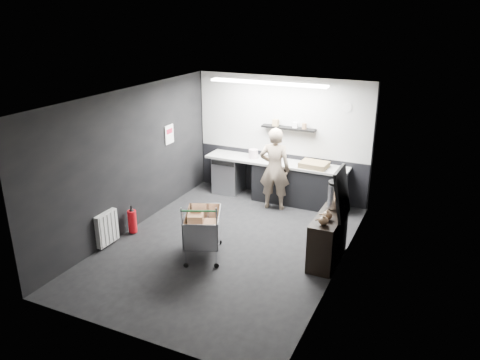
% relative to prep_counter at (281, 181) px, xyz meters
% --- Properties ---
extents(floor, '(5.50, 5.50, 0.00)m').
position_rel_prep_counter_xyz_m(floor, '(-0.14, -2.42, -0.46)').
color(floor, black).
rests_on(floor, ground).
extents(ceiling, '(5.50, 5.50, 0.00)m').
position_rel_prep_counter_xyz_m(ceiling, '(-0.14, -2.42, 2.24)').
color(ceiling, silver).
rests_on(ceiling, wall_back).
extents(wall_back, '(5.50, 0.00, 5.50)m').
position_rel_prep_counter_xyz_m(wall_back, '(-0.14, 0.33, 0.89)').
color(wall_back, black).
rests_on(wall_back, floor).
extents(wall_front, '(5.50, 0.00, 5.50)m').
position_rel_prep_counter_xyz_m(wall_front, '(-0.14, -5.17, 0.89)').
color(wall_front, black).
rests_on(wall_front, floor).
extents(wall_left, '(0.00, 5.50, 5.50)m').
position_rel_prep_counter_xyz_m(wall_left, '(-2.14, -2.42, 0.89)').
color(wall_left, black).
rests_on(wall_left, floor).
extents(wall_right, '(0.00, 5.50, 5.50)m').
position_rel_prep_counter_xyz_m(wall_right, '(1.86, -2.42, 0.89)').
color(wall_right, black).
rests_on(wall_right, floor).
extents(kitchen_wall_panel, '(3.95, 0.02, 1.70)m').
position_rel_prep_counter_xyz_m(kitchen_wall_panel, '(-0.14, 0.31, 1.39)').
color(kitchen_wall_panel, '#B3B4AF').
rests_on(kitchen_wall_panel, wall_back).
extents(dado_panel, '(3.95, 0.02, 1.00)m').
position_rel_prep_counter_xyz_m(dado_panel, '(-0.14, 0.31, 0.04)').
color(dado_panel, black).
rests_on(dado_panel, wall_back).
extents(floating_shelf, '(1.20, 0.22, 0.04)m').
position_rel_prep_counter_xyz_m(floating_shelf, '(0.06, 0.20, 1.16)').
color(floating_shelf, black).
rests_on(floating_shelf, wall_back).
extents(wall_clock, '(0.20, 0.03, 0.20)m').
position_rel_prep_counter_xyz_m(wall_clock, '(1.26, 0.30, 1.69)').
color(wall_clock, silver).
rests_on(wall_clock, wall_back).
extents(poster, '(0.02, 0.30, 0.40)m').
position_rel_prep_counter_xyz_m(poster, '(-2.12, -1.12, 1.09)').
color(poster, white).
rests_on(poster, wall_left).
extents(poster_red_band, '(0.02, 0.22, 0.10)m').
position_rel_prep_counter_xyz_m(poster_red_band, '(-2.11, -1.12, 1.16)').
color(poster_red_band, red).
rests_on(poster_red_band, poster).
extents(radiator, '(0.10, 0.50, 0.60)m').
position_rel_prep_counter_xyz_m(radiator, '(-2.08, -3.32, -0.11)').
color(radiator, silver).
rests_on(radiator, wall_left).
extents(ceiling_strip, '(2.40, 0.20, 0.04)m').
position_rel_prep_counter_xyz_m(ceiling_strip, '(-0.14, -0.57, 2.21)').
color(ceiling_strip, white).
rests_on(ceiling_strip, ceiling).
extents(prep_counter, '(3.20, 0.61, 0.90)m').
position_rel_prep_counter_xyz_m(prep_counter, '(0.00, 0.00, 0.00)').
color(prep_counter, black).
rests_on(prep_counter, floor).
extents(person, '(0.71, 0.53, 1.77)m').
position_rel_prep_counter_xyz_m(person, '(0.01, -0.45, 0.43)').
color(person, beige).
rests_on(person, floor).
extents(shopping_cart, '(0.95, 1.20, 1.08)m').
position_rel_prep_counter_xyz_m(shopping_cart, '(-0.35, -2.90, 0.06)').
color(shopping_cart, silver).
rests_on(shopping_cart, floor).
extents(sideboard, '(0.47, 1.11, 1.66)m').
position_rel_prep_counter_xyz_m(sideboard, '(1.65, -2.15, 0.07)').
color(sideboard, black).
rests_on(sideboard, floor).
extents(fire_extinguisher, '(0.16, 0.16, 0.54)m').
position_rel_prep_counter_xyz_m(fire_extinguisher, '(-1.99, -2.71, -0.20)').
color(fire_extinguisher, red).
rests_on(fire_extinguisher, floor).
extents(cardboard_box, '(0.59, 0.46, 0.11)m').
position_rel_prep_counter_xyz_m(cardboard_box, '(0.74, -0.05, 0.50)').
color(cardboard_box, olive).
rests_on(cardboard_box, prep_counter).
extents(pink_tub, '(0.20, 0.20, 0.20)m').
position_rel_prep_counter_xyz_m(pink_tub, '(-0.67, 0.00, 0.54)').
color(pink_tub, beige).
rests_on(pink_tub, prep_counter).
extents(white_container, '(0.21, 0.18, 0.16)m').
position_rel_prep_counter_xyz_m(white_container, '(-0.27, -0.05, 0.52)').
color(white_container, silver).
rests_on(white_container, prep_counter).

